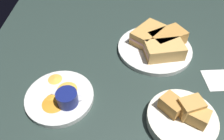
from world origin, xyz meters
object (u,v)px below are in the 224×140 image
at_px(plate_sandwich_main, 155,49).
at_px(sandwich_half_far, 167,38).
at_px(ramekin_light_gravy, 67,98).
at_px(sandwich_half_extra, 148,34).
at_px(spoon_by_gravy_ramekin, 74,97).
at_px(spoon_by_dark_ramekin, 157,46).
at_px(plate_chips_companion, 60,97).
at_px(ramekin_dark_sauce, 149,33).
at_px(bread_basket_rear, 183,117).
at_px(sandwich_half_near, 164,50).

height_order(plate_sandwich_main, sandwich_half_far, sandwich_half_far).
bearing_deg(plate_sandwich_main, ramekin_light_gravy, 42.39).
height_order(sandwich_half_extra, spoon_by_gravy_ramekin, sandwich_half_extra).
height_order(sandwich_half_extra, spoon_by_dark_ramekin, sandwich_half_extra).
bearing_deg(spoon_by_dark_ramekin, plate_chips_companion, 36.24).
distance_m(sandwich_half_far, sandwich_half_extra, 0.07).
xyz_separation_m(ramekin_dark_sauce, plate_chips_companion, (0.29, 0.29, -0.03)).
relative_size(plate_chips_companion, ramekin_light_gravy, 3.36).
bearing_deg(ramekin_light_gravy, bread_basket_rear, 171.65).
bearing_deg(plate_chips_companion, plate_sandwich_main, -143.48).
distance_m(plate_sandwich_main, sandwich_half_near, 0.06).
bearing_deg(plate_sandwich_main, spoon_by_gravy_ramekin, 41.89).
bearing_deg(spoon_by_gravy_ramekin, spoon_by_dark_ramekin, -138.54).
height_order(ramekin_dark_sauce, bread_basket_rear, bread_basket_rear).
height_order(plate_sandwich_main, spoon_by_gravy_ramekin, spoon_by_gravy_ramekin).
distance_m(sandwich_half_far, spoon_by_dark_ramekin, 0.05).
xyz_separation_m(ramekin_dark_sauce, bread_basket_rear, (-0.06, 0.36, -0.01)).
relative_size(plate_sandwich_main, ramekin_dark_sauce, 3.38).
bearing_deg(ramekin_light_gravy, plate_sandwich_main, -137.61).
height_order(sandwich_half_far, ramekin_dark_sauce, sandwich_half_far).
bearing_deg(sandwich_half_extra, spoon_by_gravy_ramekin, 49.61).
height_order(sandwich_half_near, sandwich_half_extra, same).
bearing_deg(bread_basket_rear, spoon_by_gravy_ramekin, -11.74).
relative_size(sandwich_half_far, bread_basket_rear, 0.80).
xyz_separation_m(spoon_by_dark_ramekin, bread_basket_rear, (-0.03, 0.30, 0.00)).
distance_m(plate_sandwich_main, plate_chips_companion, 0.38).
bearing_deg(plate_chips_companion, spoon_by_dark_ramekin, -143.76).
height_order(spoon_by_dark_ramekin, plate_chips_companion, spoon_by_dark_ramekin).
height_order(sandwich_half_far, spoon_by_dark_ramekin, sandwich_half_far).
distance_m(sandwich_half_far, ramekin_dark_sauce, 0.07).
bearing_deg(bread_basket_rear, spoon_by_dark_ramekin, -84.23).
distance_m(sandwich_half_far, ramekin_light_gravy, 0.43).
xyz_separation_m(plate_sandwich_main, sandwich_half_extra, (0.02, -0.05, 0.03)).
bearing_deg(sandwich_half_near, spoon_by_gravy_ramekin, 33.64).
height_order(plate_sandwich_main, spoon_by_dark_ramekin, spoon_by_dark_ramekin).
bearing_deg(bread_basket_rear, ramekin_light_gravy, -8.35).
xyz_separation_m(ramekin_dark_sauce, spoon_by_gravy_ramekin, (0.24, 0.29, -0.02)).
bearing_deg(spoon_by_gravy_ramekin, sandwich_half_extra, -130.39).
bearing_deg(plate_chips_companion, ramekin_light_gravy, 140.19).
bearing_deg(ramekin_light_gravy, plate_chips_companion, -39.81).
xyz_separation_m(sandwich_half_extra, spoon_by_gravy_ramekin, (0.24, 0.28, -0.02)).
xyz_separation_m(sandwich_half_far, spoon_by_dark_ramekin, (0.04, 0.02, -0.02)).
height_order(spoon_by_dark_ramekin, spoon_by_gravy_ramekin, same).
bearing_deg(bread_basket_rear, sandwich_half_near, -86.66).
bearing_deg(ramekin_light_gravy, spoon_by_dark_ramekin, -138.03).
bearing_deg(sandwich_half_far, spoon_by_dark_ramekin, 29.01).
relative_size(sandwich_half_near, ramekin_dark_sauce, 1.79).
bearing_deg(spoon_by_dark_ramekin, plate_sandwich_main, 24.70).
height_order(spoon_by_dark_ramekin, bread_basket_rear, bread_basket_rear).
xyz_separation_m(sandwich_half_near, ramekin_dark_sauce, (0.04, -0.10, -0.00)).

